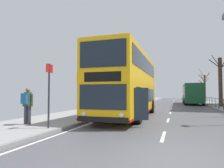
{
  "coord_description": "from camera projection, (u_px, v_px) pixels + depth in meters",
  "views": [
    {
      "loc": [
        0.48,
        -5.28,
        1.61
      ],
      "look_at": [
        -3.45,
        7.06,
        2.22
      ],
      "focal_mm": 32.29,
      "sensor_mm": 36.0,
      "label": 1
    }
  ],
  "objects": [
    {
      "name": "bus_stop_sign_near",
      "position": [
        49.0,
        88.0,
        8.64
      ],
      "size": [
        0.08,
        0.44,
        2.76
      ],
      "color": "#2D2D33",
      "rests_on": "ground"
    },
    {
      "name": "background_bus_far_lane",
      "position": [
        192.0,
        93.0,
        30.91
      ],
      "size": [
        2.66,
        10.28,
        3.01
      ],
      "color": "#19512D",
      "rests_on": "ground"
    },
    {
      "name": "ground",
      "position": [
        129.0,
        153.0,
        5.32
      ],
      "size": [
        15.8,
        140.0,
        0.2
      ],
      "color": "#4E4E53"
    },
    {
      "name": "bare_tree_far_02",
      "position": [
        205.0,
        87.0,
        36.61
      ],
      "size": [
        2.04,
        2.42,
        6.18
      ],
      "color": "brown",
      "rests_on": "ground"
    },
    {
      "name": "pedestrian_with_backpack",
      "position": [
        27.0,
        103.0,
        9.62
      ],
      "size": [
        0.55,
        0.55,
        1.76
      ],
      "color": "#383842",
      "rests_on": "ground"
    },
    {
      "name": "double_decker_bus_main",
      "position": [
        128.0,
        84.0,
        14.0
      ],
      "size": [
        3.25,
        10.58,
        4.31
      ],
      "color": "#F4B20F",
      "rests_on": "ground"
    },
    {
      "name": "bare_tree_far_00",
      "position": [
        220.0,
        81.0,
        23.36
      ],
      "size": [
        2.82,
        2.47,
        5.95
      ],
      "color": "#423328",
      "rests_on": "ground"
    }
  ]
}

